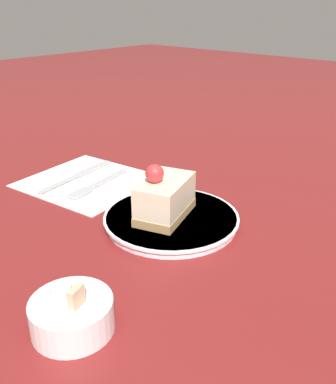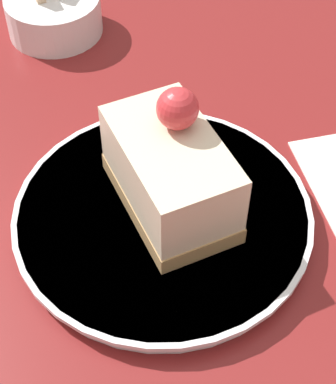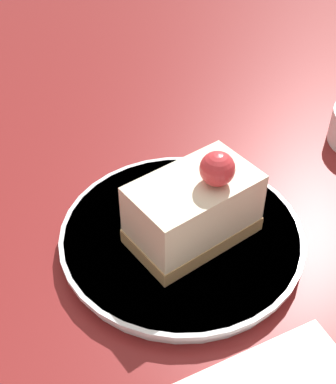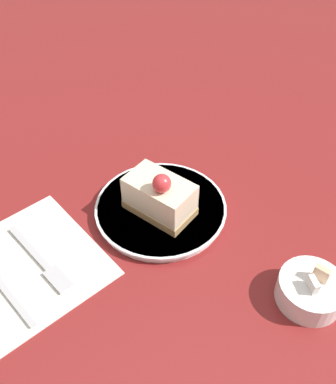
{
  "view_description": "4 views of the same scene",
  "coord_description": "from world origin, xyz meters",
  "views": [
    {
      "loc": [
        -0.36,
        0.44,
        0.32
      ],
      "look_at": [
        0.02,
        0.0,
        0.06
      ],
      "focal_mm": 40.0,
      "sensor_mm": 36.0,
      "label": 1
    },
    {
      "loc": [
        -0.01,
        -0.28,
        0.36
      ],
      "look_at": [
        0.02,
        -0.02,
        0.06
      ],
      "focal_mm": 60.0,
      "sensor_mm": 36.0,
      "label": 2
    },
    {
      "loc": [
        0.32,
        -0.11,
        0.34
      ],
      "look_at": [
        0.0,
        -0.01,
        0.05
      ],
      "focal_mm": 50.0,
      "sensor_mm": 36.0,
      "label": 3
    },
    {
      "loc": [
        0.28,
        0.39,
        0.5
      ],
      "look_at": [
        0.01,
        0.0,
        0.04
      ],
      "focal_mm": 40.0,
      "sensor_mm": 36.0,
      "label": 4
    }
  ],
  "objects": [
    {
      "name": "cake_slice",
      "position": [
        0.03,
        0.01,
        0.05
      ],
      "size": [
        0.09,
        0.12,
        0.09
      ],
      "rotation": [
        0.0,
        0.0,
        0.32
      ],
      "color": "#AD8451",
      "rests_on": "plate"
    },
    {
      "name": "fork",
      "position": [
        0.22,
        -0.01,
        0.01
      ],
      "size": [
        0.04,
        0.15,
        0.0
      ],
      "rotation": [
        0.0,
        0.0,
        0.16
      ],
      "color": "#B2B2B7",
      "rests_on": "napkin"
    },
    {
      "name": "sugar_bowl",
      "position": [
        -0.05,
        0.24,
        0.02
      ],
      "size": [
        0.09,
        0.09,
        0.06
      ],
      "color": "white",
      "rests_on": "ground_plane"
    },
    {
      "name": "knife",
      "position": [
        0.28,
        -0.03,
        0.01
      ],
      "size": [
        0.04,
        0.19,
        0.0
      ],
      "rotation": [
        0.0,
        0.0,
        0.16
      ],
      "color": "#B2B2B7",
      "rests_on": "napkin"
    },
    {
      "name": "plate",
      "position": [
        0.02,
        0.0,
        0.01
      ],
      "size": [
        0.21,
        0.21,
        0.01
      ],
      "color": "white",
      "rests_on": "ground_plane"
    },
    {
      "name": "napkin",
      "position": [
        0.25,
        -0.02,
        0.0
      ],
      "size": [
        0.24,
        0.23,
        0.0
      ],
      "rotation": [
        0.0,
        0.0,
        0.12
      ],
      "color": "white",
      "rests_on": "ground_plane"
    },
    {
      "name": "ground_plane",
      "position": [
        0.0,
        0.0,
        0.0
      ],
      "size": [
        4.0,
        4.0,
        0.0
      ],
      "primitive_type": "plane",
      "color": "maroon"
    }
  ]
}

